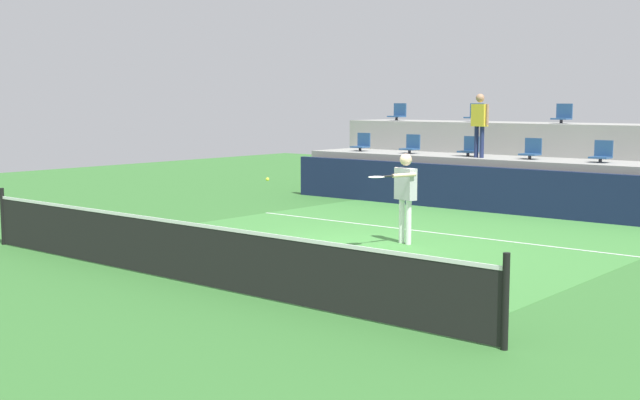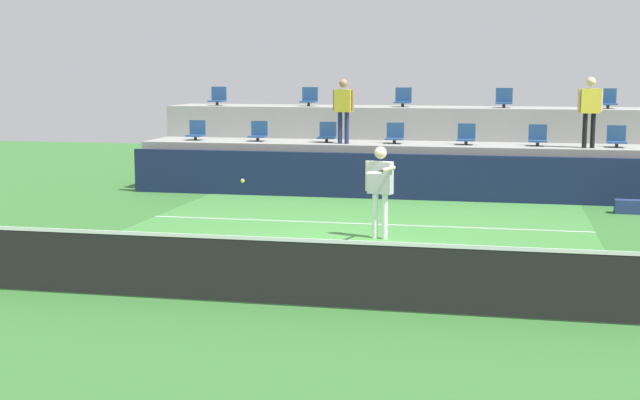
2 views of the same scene
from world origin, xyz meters
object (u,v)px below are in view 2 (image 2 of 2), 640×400
Objects in this scene: stadium_chair_upper_far_right at (608,100)px; stadium_chair_lower_right at (538,137)px; stadium_chair_lower_far_right at (617,138)px; stadium_chair_lower_left at (259,133)px; stadium_chair_lower_far_left at (196,132)px; stadium_chair_upper_center at (403,99)px; tennis_player at (380,183)px; spectator_in_white at (343,105)px; stadium_chair_upper_right at (504,100)px; stadium_chair_upper_far_left at (218,98)px; equipment_bag at (633,207)px; stadium_chair_upper_left at (309,98)px; stadium_chair_lower_center at (395,135)px; stadium_chair_lower_mid_right at (466,136)px; tennis_ball at (243,181)px; spectator_in_grey at (590,105)px; stadium_chair_lower_mid_left at (327,134)px.

stadium_chair_lower_right is at bearing -134.89° from stadium_chair_upper_far_right.
stadium_chair_lower_left is at bearing 180.00° from stadium_chair_lower_far_right.
stadium_chair_lower_far_left is 10.79m from stadium_chair_upper_far_right.
stadium_chair_lower_far_left is 1.00× the size of stadium_chair_lower_far_right.
stadium_chair_lower_left is 9.11m from stadium_chair_upper_far_right.
stadium_chair_lower_far_right is at bearing -18.51° from stadium_chair_upper_center.
tennis_player is 1.06× the size of spectator_in_white.
tennis_player is at bearing -104.77° from stadium_chair_upper_right.
stadium_chair_upper_far_left is 7.95m from stadium_chair_upper_right.
stadium_chair_upper_far_left is 0.68× the size of equipment_bag.
stadium_chair_lower_far_right is 1.00× the size of stadium_chair_upper_left.
stadium_chair_upper_right is 8.51m from tennis_player.
stadium_chair_lower_center is 5.66m from stadium_chair_upper_far_right.
stadium_chair_lower_far_left is 0.68× the size of equipment_bag.
equipment_bag is (8.12, -4.12, -2.16)m from stadium_chair_upper_left.
stadium_chair_upper_far_left is (-1.70, 1.80, 0.85)m from stadium_chair_lower_left.
stadium_chair_upper_left is 9.36m from equipment_bag.
stadium_chair_upper_far_left reaches higher than tennis_player.
stadium_chair_lower_left is 9.47m from equipment_bag.
stadium_chair_upper_left is (2.67, 1.80, 0.85)m from stadium_chair_lower_far_left.
stadium_chair_upper_left is at bearing 163.66° from stadium_chair_lower_right.
stadium_chair_lower_right is (3.51, 0.00, 0.00)m from stadium_chair_lower_center.
stadium_chair_lower_mid_right is 4.57m from equipment_bag.
stadium_chair_upper_far_left reaches higher than tennis_ball.
spectator_in_grey reaches higher than stadium_chair_lower_left.
stadium_chair_lower_mid_left is 6.49m from spectator_in_grey.
tennis_ball is (3.63, -7.75, -0.27)m from stadium_chair_lower_far_left.
stadium_chair_upper_center is 1.00× the size of stadium_chair_upper_right.
stadium_chair_upper_left reaches higher than stadium_chair_lower_mid_left.
tennis_ball is 0.09× the size of equipment_bag.
stadium_chair_upper_far_left and stadium_chair_upper_far_right have the same top height.
spectator_in_grey reaches higher than stadium_chair_lower_mid_left.
stadium_chair_lower_mid_right is 1.00× the size of stadium_chair_upper_far_right.
stadium_chair_upper_left is (-0.88, 1.80, 0.85)m from stadium_chair_lower_mid_left.
stadium_chair_lower_far_left is 8.57m from tennis_ball.
stadium_chair_lower_mid_right is at bearing 148.02° from equipment_bag.
stadium_chair_lower_mid_left is at bearing 0.00° from stadium_chair_lower_left.
tennis_ball is at bearing -64.89° from stadium_chair_lower_far_left.
spectator_in_grey is at bearing -3.42° from stadium_chair_lower_mid_left.
spectator_in_grey is 9.78m from tennis_ball.
equipment_bag is (4.97, 4.02, -0.90)m from tennis_player.
stadium_chair_lower_far_left is at bearing -170.37° from stadium_chair_upper_far_right.
tennis_player is at bearing -127.34° from stadium_chair_lower_far_right.
stadium_chair_upper_right is (4.42, 1.80, 0.85)m from stadium_chair_lower_mid_left.
stadium_chair_lower_left is 0.68× the size of equipment_bag.
stadium_chair_lower_center is 1.00× the size of stadium_chair_lower_far_right.
spectator_in_white is (-3.04, -0.38, 0.75)m from stadium_chair_lower_mid_right.
stadium_chair_lower_mid_right is 8.49m from tennis_ball.
stadium_chair_upper_left is 0.68× the size of equipment_bag.
spectator_in_grey is at bearing -2.20° from stadium_chair_lower_far_left.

